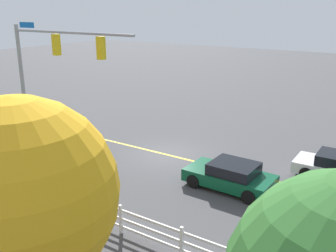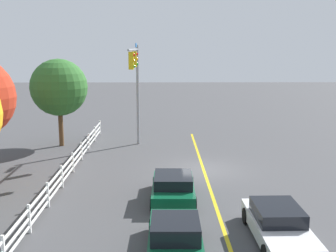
# 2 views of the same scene
# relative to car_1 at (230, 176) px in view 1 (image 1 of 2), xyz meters

# --- Properties ---
(ground_plane) EXTENTS (120.00, 120.00, 0.00)m
(ground_plane) POSITION_rel_car_1_xyz_m (4.78, -1.89, -0.63)
(ground_plane) COLOR #444447
(lane_center_stripe) EXTENTS (28.00, 0.16, 0.01)m
(lane_center_stripe) POSITION_rel_car_1_xyz_m (0.78, -1.89, -0.63)
(lane_center_stripe) COLOR gold
(lane_center_stripe) RESTS_ON ground_plane
(signal_assembly) EXTENTS (7.86, 0.38, 7.27)m
(signal_assembly) POSITION_rel_car_1_xyz_m (9.13, 2.26, 4.50)
(signal_assembly) COLOR gray
(signal_assembly) RESTS_ON ground_plane
(car_1) EXTENTS (4.05, 2.08, 1.27)m
(car_1) POSITION_rel_car_1_xyz_m (0.00, 0.00, 0.00)
(car_1) COLOR #0C4C2D
(car_1) RESTS_ON ground_plane
(white_rail_fence) EXTENTS (26.10, 0.10, 1.15)m
(white_rail_fence) POSITION_rel_car_1_xyz_m (1.78, 5.59, -0.03)
(white_rail_fence) COLOR white
(white_rail_fence) RESTS_ON ground_plane
(tree_2) EXTENTS (4.48, 4.48, 6.17)m
(tree_2) POSITION_rel_car_1_xyz_m (0.62, 10.23, 3.30)
(tree_2) COLOR brown
(tree_2) RESTS_ON ground_plane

